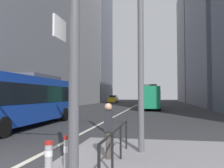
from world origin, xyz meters
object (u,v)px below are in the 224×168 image
at_px(car_oncoming_mid, 113,99).
at_px(car_receding_far, 155,99).
at_px(city_bus_red_receding, 150,96).
at_px(pedestrian_waiting, 108,128).
at_px(bollard_right, 49,155).
at_px(city_bus_blue_oncoming, 24,98).
at_px(car_receding_near, 151,99).
at_px(bollard_back, 67,151).

xyz_separation_m(car_oncoming_mid, car_receding_far, (10.08, 4.62, -0.00)).
xyz_separation_m(city_bus_red_receding, pedestrian_waiting, (-0.52, -27.72, -0.80)).
bearing_deg(city_bus_red_receding, car_receding_far, 88.71).
height_order(car_oncoming_mid, bollard_right, car_oncoming_mid).
relative_size(city_bus_blue_oncoming, car_oncoming_mid, 2.73).
height_order(car_receding_near, pedestrian_waiting, car_receding_near).
bearing_deg(car_receding_far, city_bus_red_receding, -91.29).
bearing_deg(pedestrian_waiting, car_receding_near, 89.89).
xyz_separation_m(city_bus_red_receding, bollard_back, (-1.28, -29.03, -1.21)).
xyz_separation_m(car_receding_near, pedestrian_waiting, (-0.11, -57.08, 0.05)).
relative_size(car_oncoming_mid, car_receding_far, 1.08).
height_order(city_bus_blue_oncoming, car_oncoming_mid, city_bus_blue_oncoming).
bearing_deg(city_bus_red_receding, bollard_back, -92.53).
bearing_deg(bollard_back, city_bus_red_receding, 87.47).
height_order(city_bus_red_receding, pedestrian_waiting, city_bus_red_receding).
distance_m(car_receding_near, car_receding_far, 1.86).
bearing_deg(pedestrian_waiting, city_bus_red_receding, 88.93).
relative_size(city_bus_red_receding, pedestrian_waiting, 6.83).
relative_size(car_receding_far, pedestrian_waiting, 2.50).
distance_m(car_oncoming_mid, car_receding_far, 11.09).
relative_size(car_receding_near, pedestrian_waiting, 2.78).
bearing_deg(pedestrian_waiting, bollard_back, -120.21).
relative_size(bollard_right, bollard_back, 0.89).
relative_size(bollard_back, pedestrian_waiting, 0.52).
height_order(car_oncoming_mid, pedestrian_waiting, car_oncoming_mid).
bearing_deg(car_receding_near, bollard_back, -90.85).
xyz_separation_m(bollard_back, pedestrian_waiting, (0.76, 1.31, 0.42)).
bearing_deg(car_receding_far, bollard_right, -92.28).
xyz_separation_m(city_bus_blue_oncoming, bollard_right, (5.67, -8.52, -1.26)).
bearing_deg(bollard_back, car_receding_far, 88.08).
relative_size(city_bus_red_receding, car_receding_far, 2.73).
xyz_separation_m(city_bus_blue_oncoming, car_oncoming_mid, (-2.14, 43.99, -0.85)).
xyz_separation_m(city_bus_blue_oncoming, city_bus_red_receding, (7.32, 20.79, -0.00)).
bearing_deg(city_bus_red_receding, pedestrian_waiting, -91.07).
relative_size(car_oncoming_mid, bollard_right, 5.75).
bearing_deg(bollard_right, car_oncoming_mid, 98.46).
distance_m(city_bus_blue_oncoming, bollard_right, 10.31).
distance_m(bollard_back, pedestrian_waiting, 1.57).
bearing_deg(bollard_right, city_bus_red_receding, 86.78).
xyz_separation_m(city_bus_blue_oncoming, car_receding_near, (6.90, 50.15, -0.85)).
bearing_deg(pedestrian_waiting, bollard_right, -125.39).
bearing_deg(city_bus_red_receding, bollard_right, -93.22).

